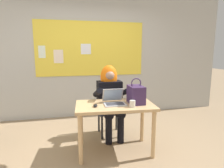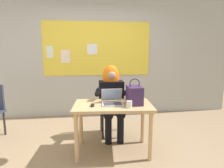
# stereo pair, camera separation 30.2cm
# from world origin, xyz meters

# --- Properties ---
(ground_plane) EXTENTS (24.00, 24.00, 0.00)m
(ground_plane) POSITION_xyz_m (0.00, 0.00, 0.00)
(ground_plane) COLOR #937A5B
(wall_back_bulletin) EXTENTS (6.45, 1.96, 2.81)m
(wall_back_bulletin) POSITION_xyz_m (0.00, 1.79, 1.42)
(wall_back_bulletin) COLOR #B2B2AD
(wall_back_bulletin) RESTS_ON ground
(desk_main) EXTENTS (1.17, 0.73, 0.74)m
(desk_main) POSITION_xyz_m (0.13, 0.01, 0.62)
(desk_main) COLOR tan
(desk_main) RESTS_ON ground
(chair_at_desk) EXTENTS (0.42, 0.42, 0.91)m
(chair_at_desk) POSITION_xyz_m (0.18, 0.70, 0.51)
(chair_at_desk) COLOR #2D3347
(chair_at_desk) RESTS_ON ground
(person_costumed) EXTENTS (0.60, 0.61, 1.26)m
(person_costumed) POSITION_xyz_m (0.18, 0.57, 0.74)
(person_costumed) COLOR black
(person_costumed) RESTS_ON ground
(laptop) EXTENTS (0.32, 0.33, 0.21)m
(laptop) POSITION_xyz_m (0.12, 0.04, 0.78)
(laptop) COLOR #B7B7BC
(laptop) RESTS_ON desk_main
(computer_mouse) EXTENTS (0.07, 0.11, 0.03)m
(computer_mouse) POSITION_xyz_m (-0.17, -0.05, 0.75)
(computer_mouse) COLOR black
(computer_mouse) RESTS_ON desk_main
(handbag) EXTENTS (0.20, 0.30, 0.38)m
(handbag) POSITION_xyz_m (0.44, 0.00, 0.87)
(handbag) COLOR #38234C
(handbag) RESTS_ON desk_main
(coffee_mug) EXTENTS (0.08, 0.08, 0.09)m
(coffee_mug) POSITION_xyz_m (0.33, -0.18, 0.78)
(coffee_mug) COLOR silver
(coffee_mug) RESTS_ON desk_main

